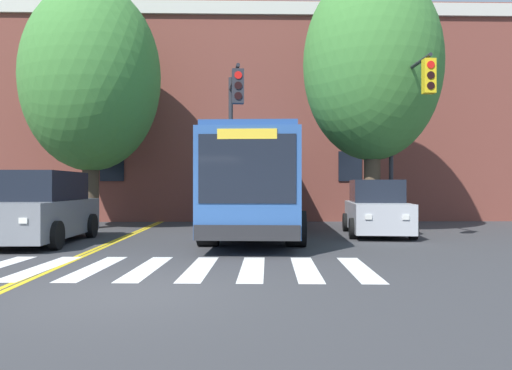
% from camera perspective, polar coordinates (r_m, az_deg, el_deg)
% --- Properties ---
extents(ground_plane, '(120.00, 120.00, 0.00)m').
position_cam_1_polar(ground_plane, '(8.17, -15.25, -11.82)').
color(ground_plane, '#38383A').
extents(crosswalk, '(10.19, 3.58, 0.01)m').
position_cam_1_polar(crosswalk, '(10.55, -15.21, -9.14)').
color(crosswalk, white).
rests_on(crosswalk, ground).
extents(lane_line_yellow_inner, '(0.12, 36.00, 0.01)m').
position_cam_1_polar(lane_line_yellow_inner, '(24.49, -10.66, -4.00)').
color(lane_line_yellow_inner, gold).
rests_on(lane_line_yellow_inner, ground).
extents(lane_line_yellow_outer, '(0.12, 36.00, 0.01)m').
position_cam_1_polar(lane_line_yellow_outer, '(24.47, -10.29, -4.01)').
color(lane_line_yellow_outer, gold).
rests_on(lane_line_yellow_outer, ground).
extents(city_bus, '(3.51, 11.78, 3.24)m').
position_cam_1_polar(city_bus, '(17.31, 0.14, 0.22)').
color(city_bus, '#2D5699').
rests_on(city_bus, ground).
extents(car_grey_near_lane, '(2.31, 5.10, 2.08)m').
position_cam_1_polar(car_grey_near_lane, '(15.80, -23.44, -2.51)').
color(car_grey_near_lane, slate).
rests_on(car_grey_near_lane, ground).
extents(car_silver_far_lane, '(2.45, 4.52, 1.87)m').
position_cam_1_polar(car_silver_far_lane, '(17.41, 13.61, -2.80)').
color(car_silver_far_lane, '#B7BABF').
rests_on(car_silver_far_lane, ground).
extents(car_black_behind_bus, '(2.19, 4.56, 1.86)m').
position_cam_1_polar(car_black_behind_bus, '(28.25, 0.79, -1.78)').
color(car_black_behind_bus, black).
rests_on(car_black_behind_bus, ground).
extents(traffic_light_near_corner, '(0.34, 3.86, 5.91)m').
position_cam_1_polar(traffic_light_near_corner, '(17.43, 16.64, 7.51)').
color(traffic_light_near_corner, '#28282D').
rests_on(traffic_light_near_corner, ground).
extents(traffic_light_overhead, '(0.57, 3.88, 5.61)m').
position_cam_1_polar(traffic_light_overhead, '(16.73, -2.60, 7.17)').
color(traffic_light_overhead, '#28282D').
rests_on(traffic_light_overhead, ground).
extents(street_tree_curbside_large, '(6.99, 6.98, 9.65)m').
position_cam_1_polar(street_tree_curbside_large, '(19.22, 13.12, 13.22)').
color(street_tree_curbside_large, brown).
rests_on(street_tree_curbside_large, ground).
extents(street_tree_curbside_small, '(7.76, 8.07, 9.60)m').
position_cam_1_polar(street_tree_curbside_small, '(21.17, -18.36, 11.46)').
color(street_tree_curbside_small, '#4C3D2D').
rests_on(street_tree_curbside_small, ground).
extents(building_facade, '(41.54, 9.64, 10.35)m').
position_cam_1_polar(building_facade, '(28.18, -2.55, 7.05)').
color(building_facade, brown).
rests_on(building_facade, ground).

